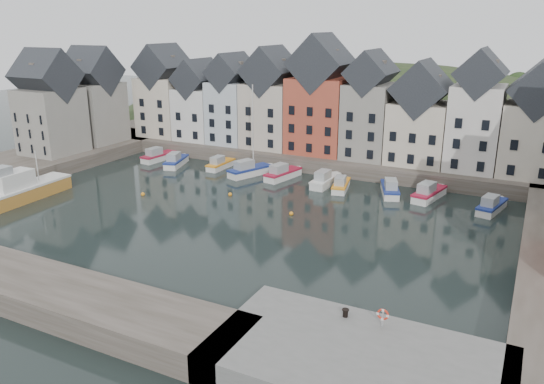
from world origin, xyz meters
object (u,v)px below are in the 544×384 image
Objects in this scene: large_vessel at (24,189)px; life_ring_post at (383,315)px; boat_a at (158,156)px; mooring_bollard at (345,313)px; boat_d at (249,170)px.

large_vessel reaches higher than life_ring_post.
mooring_bollard is at bearing -32.85° from boat_a.
large_vessel is at bearing 166.05° from mooring_bollard.
boat_d is 1.12× the size of large_vessel.
boat_a is 0.55× the size of large_vessel.
boat_a is at bearing -162.24° from boat_d.
large_vessel is (-19.47, -22.31, 0.57)m from boat_d.
boat_d reaches higher than life_ring_post.
large_vessel reaches higher than mooring_bollard.
boat_d is at bearing 2.12° from boat_a.
boat_a is at bearing 143.01° from life_ring_post.
mooring_bollard is 2.63m from life_ring_post.
boat_d reaches higher than mooring_bollard.
large_vessel is 49.82m from life_ring_post.
mooring_bollard is 0.43× the size of life_ring_post.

